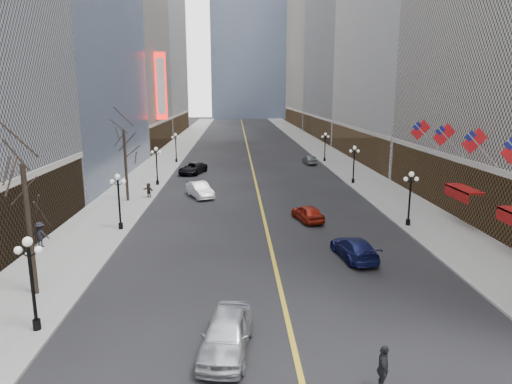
{
  "coord_description": "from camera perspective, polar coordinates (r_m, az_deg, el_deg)",
  "views": [
    {
      "loc": [
        -2.49,
        -5.82,
        10.98
      ],
      "look_at": [
        -1.48,
        16.34,
        6.1
      ],
      "focal_mm": 32.0,
      "sensor_mm": 36.0,
      "label": 1
    }
  ],
  "objects": [
    {
      "name": "car_sb_mid",
      "position": [
        39.78,
        6.46,
        -2.61
      ],
      "size": [
        2.71,
        4.56,
        1.45
      ],
      "primitive_type": "imported",
      "rotation": [
        0.0,
        0.0,
        3.39
      ],
      "color": "maroon",
      "rests_on": "ground"
    },
    {
      "name": "theatre_marquee",
      "position": [
        86.86,
        -11.78,
        12.82
      ],
      "size": [
        2.0,
        0.55,
        12.0
      ],
      "color": "red",
      "rests_on": "ground"
    },
    {
      "name": "car_nb_mid",
      "position": [
        48.82,
        -7.03,
        0.27
      ],
      "size": [
        3.45,
        5.12,
        1.6
      ],
      "primitive_type": "imported",
      "rotation": [
        0.0,
        0.0,
        0.4
      ],
      "color": "white",
      "rests_on": "ground"
    },
    {
      "name": "car_sb_near",
      "position": [
        31.54,
        12.16,
        -6.87
      ],
      "size": [
        2.66,
        5.18,
        1.44
      ],
      "primitive_type": "imported",
      "rotation": [
        0.0,
        0.0,
        3.28
      ],
      "color": "#14194C",
      "rests_on": "ground"
    },
    {
      "name": "bldg_east_d",
      "position": [
        159.45,
        9.69,
        19.51
      ],
      "size": [
        26.6,
        46.6,
        62.8
      ],
      "color": "#B0A492",
      "rests_on": "ground"
    },
    {
      "name": "ped_west_walk",
      "position": [
        35.92,
        -25.38,
        -4.84
      ],
      "size": [
        1.24,
        0.63,
        1.85
      ],
      "primitive_type": "imported",
      "rotation": [
        0.0,
        0.0,
        3.03
      ],
      "color": "black",
      "rests_on": "sidewalk_west"
    },
    {
      "name": "flag_4",
      "position": [
        41.96,
        22.65,
        6.41
      ],
      "size": [
        2.87,
        0.12,
        2.87
      ],
      "color": "#B2B2B7",
      "rests_on": "ground"
    },
    {
      "name": "streetlamp_west_3",
      "position": [
        72.87,
        -9.99,
        5.85
      ],
      "size": [
        1.26,
        0.44,
        4.52
      ],
      "color": "black",
      "rests_on": "sidewalk_west"
    },
    {
      "name": "sidewalk_east",
      "position": [
        78.35,
        9.58,
        4.23
      ],
      "size": [
        6.0,
        230.0,
        0.15
      ],
      "primitive_type": "cube",
      "color": "gray",
      "rests_on": "ground"
    },
    {
      "name": "lane_line",
      "position": [
        86.55,
        -0.95,
        5.12
      ],
      "size": [
        0.25,
        200.0,
        0.02
      ],
      "primitive_type": "cube",
      "color": "gold",
      "rests_on": "ground"
    },
    {
      "name": "sidewalk_west",
      "position": [
        77.46,
        -11.17,
        4.07
      ],
      "size": [
        6.0,
        230.0,
        0.15
      ],
      "primitive_type": "cube",
      "color": "gray",
      "rests_on": "ground"
    },
    {
      "name": "flag_3",
      "position": [
        37.52,
        25.85,
        5.53
      ],
      "size": [
        2.87,
        0.12,
        2.87
      ],
      "color": "#B2B2B7",
      "rests_on": "ground"
    },
    {
      "name": "streetlamp_east_3",
      "position": [
        73.67,
        8.63,
        5.97
      ],
      "size": [
        1.26,
        0.44,
        4.52
      ],
      "color": "black",
      "rests_on": "sidewalk_east"
    },
    {
      "name": "tree_west_far",
      "position": [
        47.36,
        -16.14,
        6.18
      ],
      "size": [
        3.6,
        3.6,
        7.92
      ],
      "color": "#2D231C",
      "rests_on": "sidewalk_west"
    },
    {
      "name": "ped_crossing_a",
      "position": [
        18.69,
        15.61,
        -20.57
      ],
      "size": [
        0.71,
        1.19,
        1.89
      ],
      "primitive_type": "imported",
      "rotation": [
        0.0,
        0.0,
        1.37
      ],
      "color": "black",
      "rests_on": "ground"
    },
    {
      "name": "streetlamp_west_0",
      "position": [
        23.34,
        -26.3,
        -9.19
      ],
      "size": [
        1.26,
        0.44,
        4.52
      ],
      "color": "black",
      "rests_on": "sidewalk_west"
    },
    {
      "name": "ped_west_far",
      "position": [
        48.99,
        -13.28,
        0.22
      ],
      "size": [
        1.42,
        1.13,
        1.54
      ],
      "primitive_type": "imported",
      "rotation": [
        0.0,
        0.0,
        -0.58
      ],
      "color": "#2C2218",
      "rests_on": "sidewalk_west"
    },
    {
      "name": "awning_c",
      "position": [
        41.12,
        24.33,
        0.21
      ],
      "size": [
        1.4,
        4.0,
        0.93
      ],
      "color": "maroon",
      "rests_on": "ground"
    },
    {
      "name": "tree_west_near",
      "position": [
        26.66,
        -26.96,
        0.81
      ],
      "size": [
        3.6,
        3.6,
        7.92
      ],
      "color": "#2D231C",
      "rests_on": "sidewalk_west"
    },
    {
      "name": "car_sb_far",
      "position": [
        71.26,
        6.71,
        3.99
      ],
      "size": [
        1.87,
        4.16,
        1.32
      ],
      "primitive_type": "imported",
      "rotation": [
        0.0,
        0.0,
        3.26
      ],
      "color": "#494F50",
      "rests_on": "ground"
    },
    {
      "name": "streetlamp_west_2",
      "position": [
        55.21,
        -12.32,
        3.7
      ],
      "size": [
        1.26,
        0.44,
        4.52
      ],
      "color": "black",
      "rests_on": "sidewalk_west"
    },
    {
      "name": "streetlamp_east_2",
      "position": [
        56.26,
        12.15,
        3.87
      ],
      "size": [
        1.26,
        0.44,
        4.52
      ],
      "color": "black",
      "rests_on": "sidewalk_east"
    },
    {
      "name": "flag_5",
      "position": [
        46.52,
        20.05,
        7.11
      ],
      "size": [
        2.87,
        0.12,
        2.87
      ],
      "color": "#B2B2B7",
      "rests_on": "ground"
    },
    {
      "name": "bldg_east_c",
      "position": [
        117.15,
        14.19,
        18.51
      ],
      "size": [
        26.6,
        40.6,
        48.8
      ],
      "color": "gray",
      "rests_on": "ground"
    },
    {
      "name": "bldg_west_c",
      "position": [
        97.81,
        -20.12,
        20.04
      ],
      "size": [
        26.6,
        30.6,
        50.8
      ],
      "color": "#B0A492",
      "rests_on": "ground"
    },
    {
      "name": "streetlamp_east_1",
      "position": [
        39.4,
        18.71,
        -0.09
      ],
      "size": [
        1.26,
        0.44,
        4.52
      ],
      "color": "black",
      "rests_on": "sidewalk_east"
    },
    {
      "name": "car_nb_far",
      "position": [
        62.95,
        -7.92,
        2.94
      ],
      "size": [
        4.05,
        6.0,
        1.53
      ],
      "primitive_type": "imported",
      "rotation": [
        0.0,
        0.0,
        -0.3
      ],
      "color": "black",
      "rests_on": "ground"
    },
    {
      "name": "streetlamp_west_1",
      "position": [
        37.88,
        -16.78,
        -0.45
      ],
      "size": [
        1.26,
        0.44,
        4.52
      ],
      "color": "black",
      "rests_on": "sidewalk_west"
    },
    {
      "name": "car_nb_near",
      "position": [
        20.5,
        -3.72,
        -17.25
      ],
      "size": [
        2.66,
        5.18,
        1.69
      ],
      "primitive_type": "imported",
      "rotation": [
        0.0,
        0.0,
        -0.14
      ],
      "color": "#B8BCC0",
      "rests_on": "ground"
    }
  ]
}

